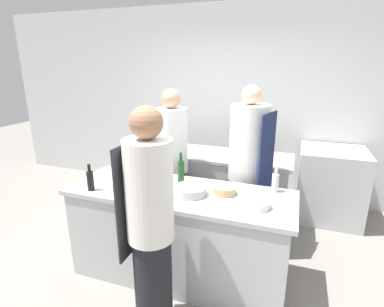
{
  "coord_description": "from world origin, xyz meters",
  "views": [
    {
      "loc": [
        0.94,
        -2.3,
        1.99
      ],
      "look_at": [
        0.0,
        0.35,
        1.13
      ],
      "focal_mm": 28.0,
      "sensor_mm": 36.0,
      "label": 1
    }
  ],
  "objects_px": {
    "chef_at_pass_far": "(172,165)",
    "bottle_water": "(181,171)",
    "oven_range": "(330,184)",
    "bottle_cooking_oil": "(275,182)",
    "bowl_ceramic_blue": "(258,204)",
    "bowl_mixing_large": "(225,190)",
    "bottle_sauce": "(131,185)",
    "cup": "(145,180)",
    "chef_at_stove": "(247,172)",
    "bottle_olive_oil": "(120,177)",
    "bowl_prep_small": "(190,190)",
    "bottle_wine": "(149,165)",
    "chef_at_prep_near": "(150,227)",
    "bottle_vinegar": "(90,180)"
  },
  "relations": [
    {
      "from": "oven_range",
      "to": "bottle_wine",
      "type": "relative_size",
      "value": 3.25
    },
    {
      "from": "bottle_sauce",
      "to": "bottle_cooking_oil",
      "type": "bearing_deg",
      "value": 25.6
    },
    {
      "from": "chef_at_stove",
      "to": "bottle_olive_oil",
      "type": "height_order",
      "value": "chef_at_stove"
    },
    {
      "from": "bottle_cooking_oil",
      "to": "oven_range",
      "type": "bearing_deg",
      "value": 66.93
    },
    {
      "from": "chef_at_prep_near",
      "to": "bottle_vinegar",
      "type": "distance_m",
      "value": 0.89
    },
    {
      "from": "bowl_ceramic_blue",
      "to": "bowl_mixing_large",
      "type": "bearing_deg",
      "value": 152.38
    },
    {
      "from": "oven_range",
      "to": "bottle_cooking_oil",
      "type": "xyz_separation_m",
      "value": [
        -0.61,
        -1.44,
        0.51
      ]
    },
    {
      "from": "bowl_prep_small",
      "to": "bowl_mixing_large",
      "type": "bearing_deg",
      "value": 23.08
    },
    {
      "from": "bottle_wine",
      "to": "cup",
      "type": "bearing_deg",
      "value": -73.74
    },
    {
      "from": "cup",
      "to": "bowl_mixing_large",
      "type": "bearing_deg",
      "value": 3.36
    },
    {
      "from": "bottle_water",
      "to": "cup",
      "type": "xyz_separation_m",
      "value": [
        -0.3,
        -0.16,
        -0.08
      ]
    },
    {
      "from": "bowl_mixing_large",
      "to": "bottle_cooking_oil",
      "type": "bearing_deg",
      "value": 25.33
    },
    {
      "from": "bottle_olive_oil",
      "to": "bowl_prep_small",
      "type": "bearing_deg",
      "value": 4.87
    },
    {
      "from": "chef_at_stove",
      "to": "bowl_prep_small",
      "type": "height_order",
      "value": "chef_at_stove"
    },
    {
      "from": "bottle_wine",
      "to": "bottle_water",
      "type": "relative_size",
      "value": 0.95
    },
    {
      "from": "chef_at_stove",
      "to": "bottle_olive_oil",
      "type": "relative_size",
      "value": 7.4
    },
    {
      "from": "bottle_sauce",
      "to": "chef_at_stove",
      "type": "bearing_deg",
      "value": 48.55
    },
    {
      "from": "chef_at_prep_near",
      "to": "bowl_mixing_large",
      "type": "bearing_deg",
      "value": -26.58
    },
    {
      "from": "bowl_mixing_large",
      "to": "cup",
      "type": "relative_size",
      "value": 2.44
    },
    {
      "from": "chef_at_prep_near",
      "to": "bottle_cooking_oil",
      "type": "bearing_deg",
      "value": -40.18
    },
    {
      "from": "cup",
      "to": "bottle_vinegar",
      "type": "bearing_deg",
      "value": -144.97
    },
    {
      "from": "bottle_wine",
      "to": "chef_at_stove",
      "type": "bearing_deg",
      "value": 24.74
    },
    {
      "from": "oven_range",
      "to": "bottle_cooking_oil",
      "type": "height_order",
      "value": "bottle_cooking_oil"
    },
    {
      "from": "bottle_olive_oil",
      "to": "cup",
      "type": "height_order",
      "value": "bottle_olive_oil"
    },
    {
      "from": "bottle_cooking_oil",
      "to": "bottle_olive_oil",
      "type": "bearing_deg",
      "value": -164.75
    },
    {
      "from": "bottle_vinegar",
      "to": "bowl_prep_small",
      "type": "bearing_deg",
      "value": 13.16
    },
    {
      "from": "bottle_sauce",
      "to": "cup",
      "type": "relative_size",
      "value": 3.86
    },
    {
      "from": "bowl_ceramic_blue",
      "to": "cup",
      "type": "height_order",
      "value": "cup"
    },
    {
      "from": "bottle_cooking_oil",
      "to": "bottle_sauce",
      "type": "height_order",
      "value": "bottle_sauce"
    },
    {
      "from": "bottle_sauce",
      "to": "bowl_prep_small",
      "type": "xyz_separation_m",
      "value": [
        0.45,
        0.23,
        -0.08
      ]
    },
    {
      "from": "oven_range",
      "to": "bottle_sauce",
      "type": "height_order",
      "value": "bottle_sauce"
    },
    {
      "from": "chef_at_pass_far",
      "to": "bowl_prep_small",
      "type": "relative_size",
      "value": 6.27
    },
    {
      "from": "bottle_vinegar",
      "to": "bottle_sauce",
      "type": "relative_size",
      "value": 0.8
    },
    {
      "from": "chef_at_pass_far",
      "to": "bottle_olive_oil",
      "type": "bearing_deg",
      "value": 155.34
    },
    {
      "from": "cup",
      "to": "bottle_olive_oil",
      "type": "bearing_deg",
      "value": -144.93
    },
    {
      "from": "bottle_sauce",
      "to": "bottle_vinegar",
      "type": "bearing_deg",
      "value": 176.63
    },
    {
      "from": "bottle_vinegar",
      "to": "bottle_wine",
      "type": "bearing_deg",
      "value": 55.23
    },
    {
      "from": "oven_range",
      "to": "bowl_ceramic_blue",
      "type": "bearing_deg",
      "value": -111.62
    },
    {
      "from": "bottle_olive_oil",
      "to": "chef_at_prep_near",
      "type": "bearing_deg",
      "value": -42.84
    },
    {
      "from": "bottle_cooking_oil",
      "to": "bottle_vinegar",
      "type": "bearing_deg",
      "value": -161.71
    },
    {
      "from": "bottle_water",
      "to": "cup",
      "type": "bearing_deg",
      "value": -152.61
    },
    {
      "from": "chef_at_stove",
      "to": "bottle_cooking_oil",
      "type": "distance_m",
      "value": 0.51
    },
    {
      "from": "bowl_prep_small",
      "to": "bowl_ceramic_blue",
      "type": "bearing_deg",
      "value": -4.49
    },
    {
      "from": "bottle_olive_oil",
      "to": "bottle_sauce",
      "type": "height_order",
      "value": "bottle_sauce"
    },
    {
      "from": "bottle_wine",
      "to": "bowl_mixing_large",
      "type": "xyz_separation_m",
      "value": [
        0.82,
        -0.16,
        -0.08
      ]
    },
    {
      "from": "chef_at_pass_far",
      "to": "cup",
      "type": "bearing_deg",
      "value": 168.7
    },
    {
      "from": "oven_range",
      "to": "bottle_wine",
      "type": "height_order",
      "value": "bottle_wine"
    },
    {
      "from": "chef_at_stove",
      "to": "bottle_vinegar",
      "type": "xyz_separation_m",
      "value": [
        -1.26,
        -0.91,
        0.09
      ]
    },
    {
      "from": "chef_at_prep_near",
      "to": "bottle_olive_oil",
      "type": "bearing_deg",
      "value": 47.28
    },
    {
      "from": "chef_at_pass_far",
      "to": "bottle_water",
      "type": "bearing_deg",
      "value": -159.8
    }
  ]
}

